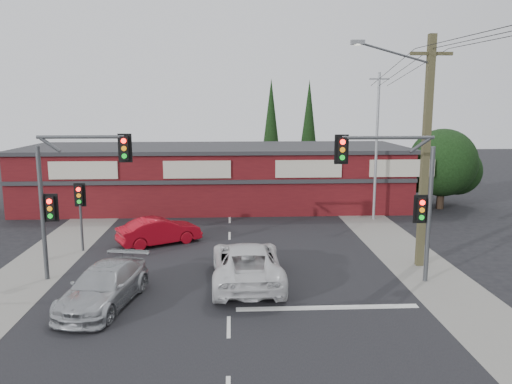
{
  "coord_description": "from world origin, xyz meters",
  "views": [
    {
      "loc": [
        0.13,
        -18.04,
        7.14
      ],
      "look_at": [
        1.18,
        3.0,
        3.41
      ],
      "focal_mm": 35.0,
      "sensor_mm": 36.0,
      "label": 1
    }
  ],
  "objects_px": {
    "shop_building": "(215,176)",
    "utility_pole": "(423,145)",
    "silver_suv": "(104,286)",
    "white_suv": "(247,263)",
    "red_sedan": "(159,231)"
  },
  "relations": [
    {
      "from": "shop_building",
      "to": "utility_pole",
      "type": "relative_size",
      "value": 2.73
    },
    {
      "from": "silver_suv",
      "to": "shop_building",
      "type": "distance_m",
      "value": 18.22
    },
    {
      "from": "white_suv",
      "to": "utility_pole",
      "type": "height_order",
      "value": "utility_pole"
    },
    {
      "from": "white_suv",
      "to": "silver_suv",
      "type": "bearing_deg",
      "value": 20.85
    },
    {
      "from": "shop_building",
      "to": "utility_pole",
      "type": "xyz_separation_m",
      "value": [
        9.36,
        -14.0,
        3.26
      ]
    },
    {
      "from": "white_suv",
      "to": "silver_suv",
      "type": "height_order",
      "value": "white_suv"
    },
    {
      "from": "white_suv",
      "to": "utility_pole",
      "type": "xyz_separation_m",
      "value": [
        7.64,
        1.75,
        4.58
      ]
    },
    {
      "from": "white_suv",
      "to": "shop_building",
      "type": "relative_size",
      "value": 0.22
    },
    {
      "from": "red_sedan",
      "to": "utility_pole",
      "type": "height_order",
      "value": "utility_pole"
    },
    {
      "from": "silver_suv",
      "to": "shop_building",
      "type": "xyz_separation_m",
      "value": [
        3.46,
        17.83,
        1.42
      ]
    },
    {
      "from": "silver_suv",
      "to": "utility_pole",
      "type": "distance_m",
      "value": 14.18
    },
    {
      "from": "red_sedan",
      "to": "shop_building",
      "type": "relative_size",
      "value": 0.15
    },
    {
      "from": "red_sedan",
      "to": "utility_pole",
      "type": "bearing_deg",
      "value": -137.72
    },
    {
      "from": "white_suv",
      "to": "red_sedan",
      "type": "relative_size",
      "value": 1.4
    },
    {
      "from": "red_sedan",
      "to": "shop_building",
      "type": "xyz_separation_m",
      "value": [
        2.6,
        9.95,
        1.44
      ]
    }
  ]
}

